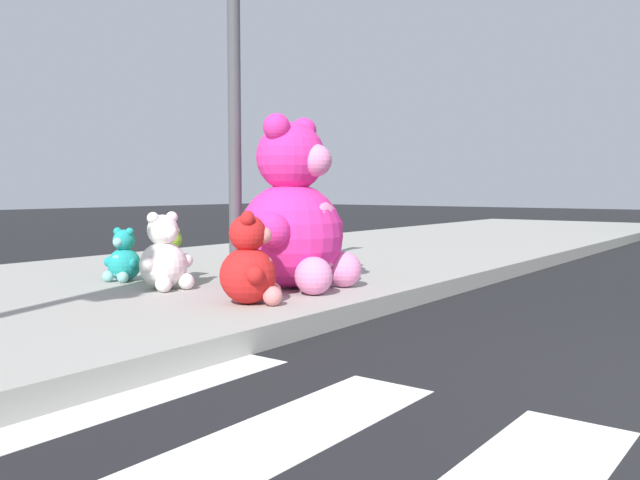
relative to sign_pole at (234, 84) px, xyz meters
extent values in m
cube|color=#9E9B93|center=(-1.00, 0.80, -1.77)|extent=(28.00, 4.40, 0.15)
cylinder|color=#4C4C51|center=(0.00, 0.00, -0.10)|extent=(0.11, 0.11, 3.20)
sphere|color=#F22D93|center=(0.08, -0.55, -1.27)|extent=(0.86, 0.86, 0.86)
ellipsoid|color=pink|center=(0.11, -0.86, -1.27)|extent=(0.49, 0.23, 0.56)
sphere|color=#F22D93|center=(0.08, -0.55, -0.63)|extent=(0.56, 0.56, 0.56)
sphere|color=pink|center=(0.10, -0.79, -0.66)|extent=(0.26, 0.26, 0.26)
sphere|color=#F22D93|center=(0.27, -0.53, -0.40)|extent=(0.21, 0.21, 0.21)
sphere|color=#F22D93|center=(0.49, -0.62, -1.20)|extent=(0.27, 0.27, 0.27)
sphere|color=pink|center=(0.35, -0.89, -1.55)|extent=(0.30, 0.30, 0.30)
sphere|color=#F22D93|center=(-0.12, -0.57, -0.40)|extent=(0.21, 0.21, 0.21)
sphere|color=#F22D93|center=(-0.32, -0.69, -1.20)|extent=(0.27, 0.27, 0.27)
sphere|color=pink|center=(-0.12, -0.93, -1.55)|extent=(0.30, 0.30, 0.30)
sphere|color=tan|center=(0.93, 0.34, -1.48)|extent=(0.45, 0.45, 0.45)
ellipsoid|color=beige|center=(0.83, 0.47, -1.48)|extent=(0.25, 0.23, 0.29)
sphere|color=tan|center=(0.93, 0.34, -1.14)|extent=(0.29, 0.29, 0.29)
sphere|color=beige|center=(0.85, 0.44, -1.16)|extent=(0.13, 0.13, 0.13)
sphere|color=tan|center=(0.85, 0.28, -1.03)|extent=(0.11, 0.11, 0.11)
sphere|color=tan|center=(0.73, 0.26, -1.44)|extent=(0.14, 0.14, 0.14)
sphere|color=beige|center=(0.72, 0.42, -1.62)|extent=(0.15, 0.15, 0.15)
sphere|color=tan|center=(1.01, 0.40, -1.03)|extent=(0.11, 0.11, 0.11)
sphere|color=tan|center=(1.06, 0.51, -1.44)|extent=(0.14, 0.14, 0.14)
sphere|color=beige|center=(0.91, 0.56, -1.62)|extent=(0.15, 0.15, 0.15)
sphere|color=#8CD133|center=(-0.21, 0.59, -1.55)|extent=(0.29, 0.29, 0.29)
ellipsoid|color=#B8DE87|center=(-0.32, 0.59, -1.55)|extent=(0.06, 0.16, 0.19)
sphere|color=#8CD133|center=(-0.21, 0.59, -1.33)|extent=(0.19, 0.19, 0.19)
sphere|color=#B8DE87|center=(-0.29, 0.59, -1.35)|extent=(0.09, 0.09, 0.09)
sphere|color=#8CD133|center=(-0.21, 0.52, -1.26)|extent=(0.07, 0.07, 0.07)
sphere|color=#8CD133|center=(-0.25, 0.45, -1.53)|extent=(0.09, 0.09, 0.09)
sphere|color=#B8DE87|center=(-0.34, 0.51, -1.65)|extent=(0.10, 0.10, 0.10)
sphere|color=#8CD133|center=(-0.21, 0.66, -1.26)|extent=(0.07, 0.07, 0.07)
sphere|color=#8CD133|center=(-0.25, 0.73, -1.53)|extent=(0.09, 0.09, 0.09)
sphere|color=#B8DE87|center=(-0.34, 0.67, -1.65)|extent=(0.10, 0.10, 0.10)
sphere|color=white|center=(-0.60, 0.23, -1.51)|extent=(0.38, 0.38, 0.38)
ellipsoid|color=white|center=(-0.62, 0.10, -1.51)|extent=(0.22, 0.11, 0.25)
sphere|color=white|center=(-0.60, 0.23, -1.22)|extent=(0.25, 0.25, 0.25)
sphere|color=white|center=(-0.61, 0.13, -1.23)|extent=(0.12, 0.12, 0.12)
sphere|color=white|center=(-0.51, 0.22, -1.12)|extent=(0.10, 0.10, 0.10)
sphere|color=white|center=(-0.42, 0.16, -1.48)|extent=(0.12, 0.12, 0.12)
sphere|color=white|center=(-0.51, 0.06, -1.63)|extent=(0.13, 0.13, 0.13)
sphere|color=white|center=(-0.69, 0.25, -1.12)|extent=(0.10, 0.10, 0.10)
sphere|color=white|center=(-0.79, 0.21, -1.48)|extent=(0.12, 0.12, 0.12)
sphere|color=white|center=(-0.72, 0.09, -1.63)|extent=(0.13, 0.13, 0.13)
sphere|color=red|center=(-0.70, -0.79, -1.50)|extent=(0.40, 0.40, 0.40)
ellipsoid|color=#DB7B7B|center=(-0.61, -0.90, -1.50)|extent=(0.22, 0.21, 0.26)
sphere|color=red|center=(-0.70, -0.79, -1.20)|extent=(0.26, 0.26, 0.26)
sphere|color=#DB7B7B|center=(-0.63, -0.88, -1.21)|extent=(0.12, 0.12, 0.12)
sphere|color=red|center=(-0.63, -0.73, -1.09)|extent=(0.10, 0.10, 0.10)
sphere|color=red|center=(-0.53, -0.70, -1.47)|extent=(0.13, 0.13, 0.13)
sphere|color=#DB7B7B|center=(-0.51, -0.85, -1.63)|extent=(0.14, 0.14, 0.14)
sphere|color=red|center=(-0.77, -0.86, -1.09)|extent=(0.10, 0.10, 0.10)
sphere|color=red|center=(-0.81, -0.96, -1.47)|extent=(0.13, 0.13, 0.13)
sphere|color=#DB7B7B|center=(-0.67, -0.99, -1.63)|extent=(0.14, 0.14, 0.14)
sphere|color=teal|center=(-0.49, 0.88, -1.55)|extent=(0.29, 0.29, 0.29)
ellipsoid|color=#7BBFBC|center=(-0.59, 0.86, -1.55)|extent=(0.10, 0.17, 0.19)
sphere|color=teal|center=(-0.49, 0.88, -1.34)|extent=(0.19, 0.19, 0.19)
sphere|color=#7BBFBC|center=(-0.57, 0.86, -1.35)|extent=(0.09, 0.09, 0.09)
sphere|color=teal|center=(-0.48, 0.82, -1.26)|extent=(0.07, 0.07, 0.07)
sphere|color=teal|center=(-0.49, 0.74, -1.53)|extent=(0.09, 0.09, 0.09)
sphere|color=#7BBFBC|center=(-0.59, 0.78, -1.65)|extent=(0.10, 0.10, 0.10)
sphere|color=teal|center=(-0.51, 0.95, -1.26)|extent=(0.07, 0.07, 0.07)
sphere|color=teal|center=(-0.56, 1.01, -1.53)|extent=(0.09, 0.09, 0.09)
sphere|color=#7BBFBC|center=(-0.63, 0.93, -1.65)|extent=(0.10, 0.10, 0.10)
camera|label=1|loc=(-4.12, -3.99, -0.88)|focal=37.30mm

